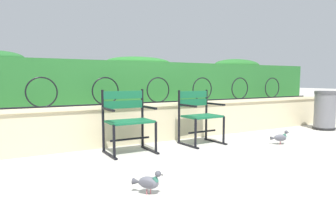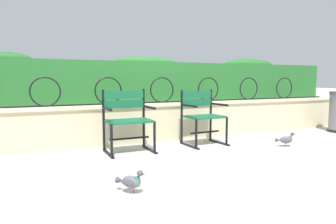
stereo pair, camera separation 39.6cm
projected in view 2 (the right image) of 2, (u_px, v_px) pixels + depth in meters
ground_plane at (170, 151)px, 4.41m from camera, size 60.00×60.00×0.00m
stone_wall at (149, 122)px, 5.09m from camera, size 8.31×0.41×0.63m
iron_arch_fence at (138, 92)px, 4.88m from camera, size 7.75×0.02×0.42m
hedge_row at (143, 80)px, 5.44m from camera, size 8.14×0.54×0.81m
park_chair_left at (127, 118)px, 4.32m from camera, size 0.64×0.52×0.87m
park_chair_right at (202, 115)px, 4.82m from camera, size 0.61×0.54×0.84m
pigeon_near_chairs at (286, 139)px, 4.66m from camera, size 0.27×0.18×0.22m
pigeon_far_side at (131, 181)px, 2.75m from camera, size 0.22×0.25×0.22m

